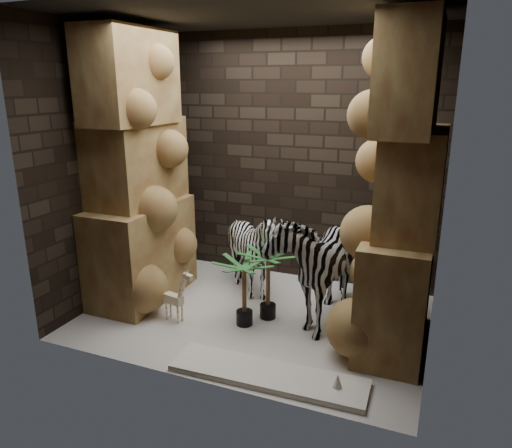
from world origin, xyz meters
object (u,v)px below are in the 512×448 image
at_px(zebra_left, 253,256).
at_px(surfboard, 268,375).
at_px(palm_front, 268,284).
at_px(giraffe_toy, 173,293).
at_px(zebra_right, 316,253).
at_px(palm_back, 244,292).

distance_m(zebra_left, surfboard, 1.72).
bearing_deg(palm_front, giraffe_toy, -154.24).
relative_size(zebra_left, giraffe_toy, 1.73).
height_order(palm_front, surfboard, palm_front).
xyz_separation_m(zebra_right, palm_front, (-0.44, -0.22, -0.34)).
xyz_separation_m(giraffe_toy, palm_back, (0.72, 0.20, 0.05)).
distance_m(zebra_left, palm_front, 0.60).
relative_size(zebra_right, palm_back, 2.01).
distance_m(giraffe_toy, palm_back, 0.74).
relative_size(zebra_left, surfboard, 0.64).
bearing_deg(palm_back, zebra_left, 105.29).
xyz_separation_m(zebra_left, palm_back, (0.19, -0.70, -0.13)).
xyz_separation_m(palm_back, surfboard, (0.55, -0.78, -0.33)).
distance_m(giraffe_toy, surfboard, 1.43).
bearing_deg(palm_front, zebra_left, 127.59).
xyz_separation_m(giraffe_toy, surfboard, (1.27, -0.58, -0.29)).
bearing_deg(zebra_left, giraffe_toy, -123.38).
relative_size(giraffe_toy, palm_back, 0.87).
distance_m(zebra_right, giraffe_toy, 1.53).
xyz_separation_m(zebra_left, giraffe_toy, (-0.52, -0.90, -0.18)).
bearing_deg(zebra_right, surfboard, -90.34).
xyz_separation_m(zebra_left, palm_front, (0.36, -0.47, -0.11)).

